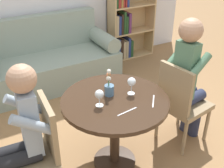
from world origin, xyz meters
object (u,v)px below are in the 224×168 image
(couch, at_px, (49,63))
(chair_left, at_px, (36,150))
(person_right, at_px, (188,79))
(wine_glass_left, at_px, (99,95))
(person_left, at_px, (21,138))
(flower_vase, at_px, (109,87))
(bookshelf_right, at_px, (125,22))
(chair_right, at_px, (181,101))
(wine_glass_right, at_px, (132,82))

(couch, relative_size, chair_left, 2.08)
(chair_left, xyz_separation_m, person_right, (1.50, -0.01, 0.21))
(chair_left, xyz_separation_m, wine_glass_left, (0.55, 0.01, 0.32))
(person_left, bearing_deg, wine_glass_left, 93.68)
(flower_vase, bearing_deg, couch, 89.69)
(couch, xyz_separation_m, flower_vase, (-0.01, -1.74, 0.48))
(bookshelf_right, bearing_deg, person_left, -136.52)
(bookshelf_right, height_order, flower_vase, bookshelf_right)
(bookshelf_right, xyz_separation_m, flower_vase, (-1.43, -2.00, 0.18))
(couch, distance_m, chair_right, 2.02)
(chair_left, distance_m, flower_vase, 0.77)
(person_right, relative_size, flower_vase, 5.33)
(couch, relative_size, person_left, 1.54)
(couch, relative_size, flower_vase, 7.57)
(bookshelf_right, relative_size, chair_right, 1.46)
(wine_glass_left, distance_m, wine_glass_right, 0.33)
(couch, bearing_deg, flower_vase, -90.31)
(chair_left, xyz_separation_m, chair_right, (1.42, -0.03, 0.00))
(person_right, bearing_deg, person_left, 81.08)
(bookshelf_right, bearing_deg, chair_right, -108.33)
(wine_glass_left, bearing_deg, wine_glass_right, 5.02)
(wine_glass_right, bearing_deg, chair_left, -177.75)
(couch, bearing_deg, person_right, -66.91)
(bookshelf_right, bearing_deg, person_right, -106.47)
(couch, xyz_separation_m, chair_right, (0.71, -1.88, 0.18))
(person_right, bearing_deg, chair_right, 95.84)
(chair_left, xyz_separation_m, wine_glass_right, (0.88, 0.03, 0.33))
(bookshelf_right, xyz_separation_m, wine_glass_right, (-1.25, -2.08, 0.22))
(couch, bearing_deg, bookshelf_right, 10.46)
(couch, height_order, wine_glass_left, couch)
(person_left, bearing_deg, wine_glass_right, 95.52)
(person_right, xyz_separation_m, wine_glass_right, (-0.63, 0.04, 0.12))
(chair_right, distance_m, flower_vase, 0.79)
(wine_glass_left, height_order, wine_glass_right, wine_glass_right)
(chair_left, bearing_deg, wine_glass_left, 94.73)
(bookshelf_right, bearing_deg, flower_vase, -125.51)
(chair_right, xyz_separation_m, person_right, (0.08, 0.02, 0.21))
(wine_glass_left, bearing_deg, chair_right, -2.15)
(chair_left, distance_m, person_left, 0.18)
(couch, distance_m, flower_vase, 1.81)
(couch, height_order, bookshelf_right, bookshelf_right)
(flower_vase, bearing_deg, bookshelf_right, 54.49)
(person_left, distance_m, wine_glass_right, 0.98)
(wine_glass_right, distance_m, flower_vase, 0.19)
(person_left, distance_m, person_right, 1.59)
(wine_glass_right, relative_size, flower_vase, 0.63)
(person_left, height_order, wine_glass_right, person_left)
(couch, xyz_separation_m, chair_left, (-0.71, -1.85, 0.18))
(bookshelf_right, height_order, wine_glass_right, bookshelf_right)
(bookshelf_right, distance_m, person_right, 2.22)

